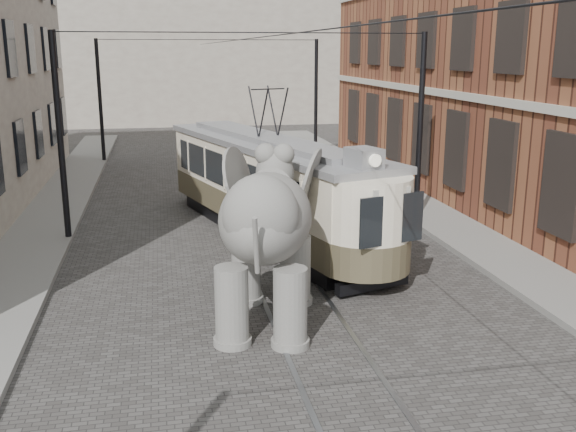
{
  "coord_description": "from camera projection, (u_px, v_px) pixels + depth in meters",
  "views": [
    {
      "loc": [
        -2.83,
        -13.38,
        5.47
      ],
      "look_at": [
        -0.28,
        -0.39,
        2.1
      ],
      "focal_mm": 40.83,
      "sensor_mm": 36.0,
      "label": 1
    }
  ],
  "objects": [
    {
      "name": "ground",
      "position": [
        297.0,
        302.0,
        14.6
      ],
      "size": [
        120.0,
        120.0,
        0.0
      ],
      "primitive_type": "plane",
      "color": "#44413E"
    },
    {
      "name": "tram_rails",
      "position": [
        297.0,
        302.0,
        14.59
      ],
      "size": [
        1.54,
        80.0,
        0.02
      ],
      "primitive_type": null,
      "color": "slate",
      "rests_on": "ground"
    },
    {
      "name": "sidewalk_right",
      "position": [
        541.0,
        281.0,
        15.7
      ],
      "size": [
        2.0,
        60.0,
        0.15
      ],
      "primitive_type": "cube",
      "color": "slate",
      "rests_on": "ground"
    },
    {
      "name": "brick_building",
      "position": [
        543.0,
        35.0,
        23.73
      ],
      "size": [
        8.0,
        26.0,
        12.0
      ],
      "primitive_type": "cube",
      "color": "brown",
      "rests_on": "ground"
    },
    {
      "name": "distant_block",
      "position": [
        192.0,
        29.0,
        50.91
      ],
      "size": [
        28.0,
        10.0,
        14.0
      ],
      "primitive_type": "cube",
      "color": "gray",
      "rests_on": "ground"
    },
    {
      "name": "catenary",
      "position": [
        254.0,
        139.0,
        18.57
      ],
      "size": [
        11.0,
        30.2,
        6.0
      ],
      "primitive_type": null,
      "color": "black",
      "rests_on": "ground"
    },
    {
      "name": "tram",
      "position": [
        268.0,
        164.0,
        19.29
      ],
      "size": [
        5.39,
        11.32,
        4.42
      ],
      "primitive_type": null,
      "rotation": [
        0.0,
        0.0,
        0.29
      ],
      "color": "beige",
      "rests_on": "ground"
    },
    {
      "name": "elephant",
      "position": [
        266.0,
        242.0,
        13.12
      ],
      "size": [
        4.43,
        6.23,
        3.45
      ],
      "primitive_type": null,
      "rotation": [
        0.0,
        0.0,
        -0.26
      ],
      "color": "slate",
      "rests_on": "ground"
    }
  ]
}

